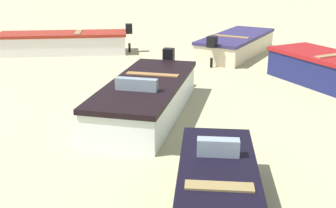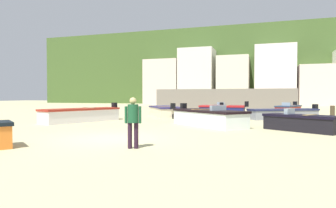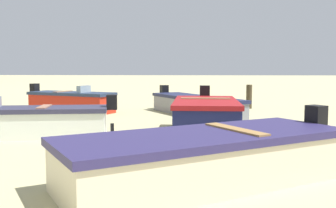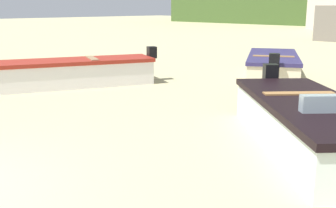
{
  "view_description": "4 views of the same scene",
  "coord_description": "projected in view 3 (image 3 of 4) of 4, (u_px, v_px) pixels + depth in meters",
  "views": [
    {
      "loc": [
        11.78,
        1.68,
        3.73
      ],
      "look_at": [
        3.96,
        5.95,
        0.66
      ],
      "focal_mm": 44.85,
      "sensor_mm": 36.0,
      "label": 1
    },
    {
      "loc": [
        5.52,
        -10.15,
        1.66
      ],
      "look_at": [
        -1.34,
        11.46,
        1.05
      ],
      "focal_mm": 31.37,
      "sensor_mm": 36.0,
      "label": 2
    },
    {
      "loc": [
        -8.08,
        12.63,
        1.87
      ],
      "look_at": [
        4.99,
        13.34,
        0.63
      ],
      "focal_mm": 41.81,
      "sensor_mm": 36.0,
      "label": 3
    },
    {
      "loc": [
        6.1,
        -0.92,
        2.56
      ],
      "look_at": [
        -0.21,
        5.28,
        0.44
      ],
      "focal_mm": 43.78,
      "sensor_mm": 36.0,
      "label": 4
    }
  ],
  "objects": [
    {
      "name": "boat_red_0",
      "position": [
        71.0,
        102.0,
        16.22
      ],
      "size": [
        2.51,
        3.97,
        1.16
      ],
      "rotation": [
        0.0,
        0.0,
        2.77
      ],
      "color": "red",
      "rests_on": "ground"
    },
    {
      "name": "boat_grey_3",
      "position": [
        195.0,
        106.0,
        15.18
      ],
      "size": [
        5.03,
        3.7,
        1.07
      ],
      "rotation": [
        0.0,
        0.0,
        2.11
      ],
      "color": "gray",
      "rests_on": "ground"
    },
    {
      "name": "boat_white_4",
      "position": [
        25.0,
        122.0,
        10.4
      ],
      "size": [
        1.9,
        4.74,
        1.13
      ],
      "rotation": [
        0.0,
        0.0,
        0.16
      ],
      "color": "white",
      "rests_on": "ground"
    },
    {
      "name": "boat_navy_8",
      "position": [
        206.0,
        117.0,
        10.89
      ],
      "size": [
        3.59,
        1.81,
        1.28
      ],
      "rotation": [
        0.0,
        0.0,
        1.55
      ],
      "color": "navy",
      "rests_on": "ground"
    },
    {
      "name": "boat_cream_10",
      "position": [
        207.0,
        158.0,
        6.28
      ],
      "size": [
        4.01,
        4.98,
        1.15
      ],
      "rotation": [
        0.0,
        0.0,
        0.56
      ],
      "color": "beige",
      "rests_on": "ground"
    },
    {
      "name": "mooring_post_near_water",
      "position": [
        249.0,
        97.0,
        17.65
      ],
      "size": [
        0.26,
        0.26,
        1.08
      ],
      "primitive_type": "cylinder",
      "color": "#403624",
      "rests_on": "ground"
    }
  ]
}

